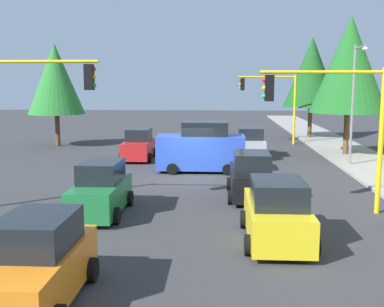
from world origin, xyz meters
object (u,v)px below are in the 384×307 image
Objects in this scene: tree_opposite_side at (55,79)px; car_green at (101,190)px; delivery_van_blue at (201,149)px; tree_roadside_far at (312,72)px; traffic_signal_near_right at (29,103)px; car_silver at (250,143)px; traffic_signal_far_left at (272,95)px; tree_roadside_mid at (350,65)px; car_black at (251,177)px; car_yellow at (277,213)px; traffic_signal_near_left at (332,111)px; car_orange at (36,264)px; street_lamp_curbside at (355,92)px; car_red at (139,146)px.

tree_opposite_side is 20.79m from car_green.
tree_opposite_side is at bearing -130.85° from delivery_van_blue.
traffic_signal_near_right is at bearing -32.38° from tree_roadside_far.
car_silver is at bearing 155.31° from car_green.
traffic_signal_far_left is at bearing 96.84° from tree_opposite_side.
delivery_van_blue is at bearing 49.15° from tree_opposite_side.
car_black is (11.82, -7.09, -5.14)m from tree_roadside_mid.
car_black and car_yellow have the same top height.
car_orange is (7.85, -8.16, -2.95)m from traffic_signal_near_left.
street_lamp_curbside is 13.45m from car_red.
car_red is at bearing -78.07° from car_silver.
traffic_signal_near_left is at bearing 133.90° from car_orange.
car_orange is at bearing -33.83° from street_lamp_curbside.
traffic_signal_near_left is at bearing 8.78° from car_silver.
traffic_signal_far_left is 7.54m from car_silver.
car_red is at bearing -81.17° from tree_roadside_mid.
traffic_signal_near_right reaches higher than car_yellow.
traffic_signal_near_right is at bearing -103.01° from car_green.
car_orange is 11.40m from car_black.
car_red is 7.34m from car_silver.
traffic_signal_near_right reaches higher than car_green.
car_green is (18.66, 8.12, -4.27)m from tree_opposite_side.
tree_roadside_mid is (-14.00, 15.72, 1.92)m from traffic_signal_near_right.
car_green is 7.20m from car_orange.
car_orange is 0.97× the size of car_yellow.
tree_roadside_far reaches higher than street_lamp_curbside.
traffic_signal_near_right is 1.40× the size of car_silver.
delivery_van_blue is (10.00, 11.56, -3.88)m from tree_opposite_side.
traffic_signal_near_right is 0.83× the size of street_lamp_curbside.
tree_roadside_mid is at bearing 79.22° from tree_opposite_side.
delivery_van_blue is (6.00, -9.44, -4.75)m from tree_roadside_mid.
car_yellow is (3.42, -2.33, -2.95)m from traffic_signal_near_left.
car_silver is at bearing -84.71° from tree_roadside_mid.
traffic_signal_near_left is 1.35× the size of car_green.
car_silver is at bearing -171.22° from traffic_signal_near_left.
car_silver is at bearing 72.51° from tree_opposite_side.
car_black is (21.82, -6.59, -4.86)m from tree_roadside_far.
tree_roadside_far reaches higher than car_orange.
tree_roadside_far is 28.01m from car_green.
street_lamp_curbside is 1.82× the size of car_red.
car_green and car_silver have the same top height.
tree_roadside_mid is at bearing 138.69° from car_green.
delivery_van_blue is at bearing -79.44° from street_lamp_curbside.
delivery_van_blue is 11.75m from car_yellow.
traffic_signal_near_left is 9.82m from delivery_van_blue.
traffic_signal_near_right reaches higher than traffic_signal_near_left.
tree_opposite_side reaches higher than traffic_signal_near_left.
delivery_van_blue is at bearing -29.18° from tree_roadside_far.
traffic_signal_near_left is at bearing -20.24° from street_lamp_curbside.
car_black is at bearing 21.93° from delivery_van_blue.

